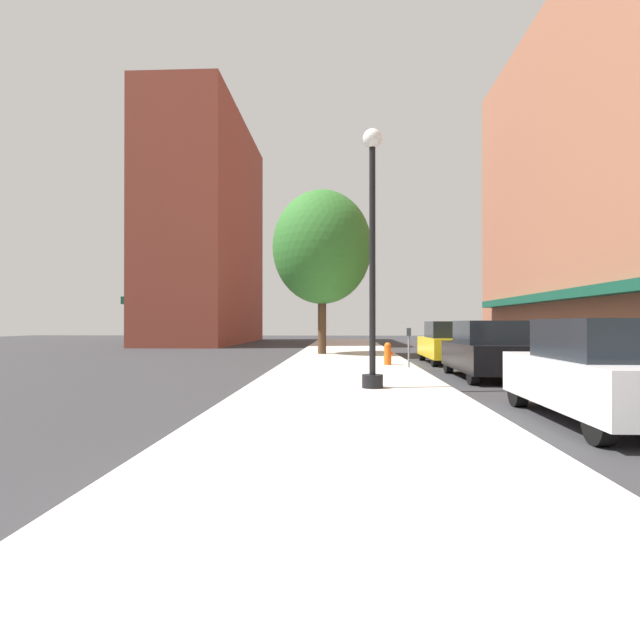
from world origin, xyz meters
TOP-DOWN VIEW (x-y plane):
  - ground_plane at (4.00, 18.00)m, footprint 90.00×90.00m
  - sidewalk_slab at (0.00, 19.00)m, footprint 4.80×50.00m
  - building_far_background at (-11.01, 37.00)m, footprint 6.80×18.00m
  - lamppost at (0.55, 7.41)m, footprint 0.48×0.48m
  - fire_hydrant at (1.45, 14.06)m, footprint 0.33×0.26m
  - parking_meter_near at (2.05, 12.96)m, footprint 0.14×0.09m
  - tree_near at (-1.15, 20.65)m, footprint 4.75×4.75m
  - car_white at (4.00, 3.96)m, footprint 1.80×4.30m
  - car_black at (4.00, 10.65)m, footprint 1.80×4.30m
  - car_yellow at (4.00, 16.33)m, footprint 1.80×4.30m

SIDE VIEW (x-z plane):
  - ground_plane at x=4.00m, z-range 0.00..0.00m
  - sidewalk_slab at x=0.00m, z-range 0.00..0.12m
  - fire_hydrant at x=1.45m, z-range 0.12..0.91m
  - car_white at x=4.00m, z-range -0.02..1.64m
  - car_black at x=4.00m, z-range -0.02..1.64m
  - car_yellow at x=4.00m, z-range -0.02..1.64m
  - parking_meter_near at x=2.05m, z-range 0.29..1.60m
  - lamppost at x=0.55m, z-range 0.25..6.15m
  - tree_near at x=-1.15m, z-range 1.30..9.16m
  - building_far_background at x=-11.01m, z-range -0.02..17.59m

